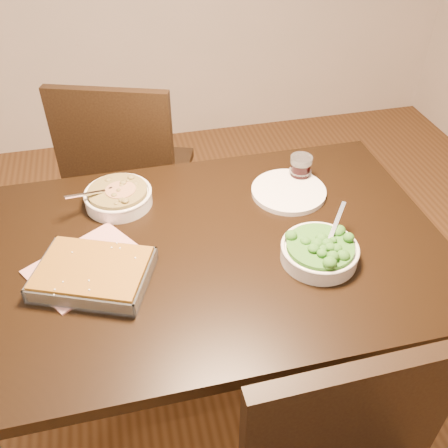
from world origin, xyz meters
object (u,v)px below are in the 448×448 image
broccoli_bowl (319,251)px  baking_dish (93,274)px  stew_bowl (118,196)px  chair_far (128,173)px  dinner_plate (289,191)px  wine_tumbler (301,167)px  table (205,269)px

broccoli_bowl → baking_dish: 0.62m
stew_bowl → chair_far: size_ratio=0.23×
broccoli_bowl → dinner_plate: 0.32m
dinner_plate → chair_far: size_ratio=0.25×
wine_tumbler → chair_far: bearing=139.5°
stew_bowl → wine_tumbler: wine_tumbler is taller
table → baking_dish: 0.34m
dinner_plate → chair_far: 0.78m
stew_bowl → wine_tumbler: bearing=0.2°
dinner_plate → stew_bowl: bearing=172.4°
broccoli_bowl → dinner_plate: (0.02, 0.32, -0.02)m
broccoli_bowl → wine_tumbler: size_ratio=2.64×
table → baking_dish: size_ratio=3.94×
table → chair_far: size_ratio=1.44×
broccoli_bowl → chair_far: (-0.48, 0.88, -0.23)m
baking_dish → wine_tumbler: size_ratio=4.25×
table → chair_far: chair_far is taller
table → dinner_plate: 0.39m
baking_dish → dinner_plate: 0.69m
chair_far → broccoli_bowl: bearing=138.3°
baking_dish → chair_far: bearing=103.2°
wine_tumbler → chair_far: (-0.57, 0.49, -0.25)m
table → dinner_plate: bearing=30.5°
dinner_plate → table: bearing=-149.5°
broccoli_bowl → dinner_plate: size_ratio=0.91×
baking_dish → dinner_plate: size_ratio=1.45×
wine_tumbler → dinner_plate: wine_tumbler is taller
stew_bowl → wine_tumbler: (0.61, 0.00, 0.02)m
stew_bowl → baking_dish: 0.34m
stew_bowl → dinner_plate: size_ratio=0.93×
wine_tumbler → chair_far: size_ratio=0.09×
table → chair_far: bearing=103.7°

